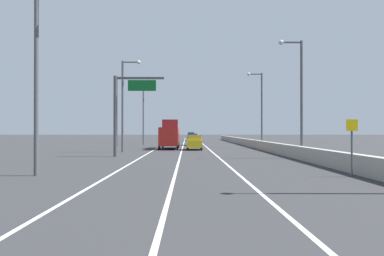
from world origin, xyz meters
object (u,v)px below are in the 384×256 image
object	(u,v)px
lamp_post_right_third	(260,105)
lamp_post_left_far	(145,110)
overhead_sign_gantry	(123,106)
car_yellow_2	(194,142)
car_green_0	(191,136)
lamp_post_left_near	(41,65)
lamp_post_right_second	(299,90)
lamp_post_left_mid	(125,99)
car_blue_1	(193,139)
box_truck	(170,135)
speed_advisory_sign	(352,143)

from	to	relation	value
lamp_post_right_third	lamp_post_left_far	world-z (taller)	same
overhead_sign_gantry	car_yellow_2	xyz separation A→B (m)	(6.83, 12.47, -3.79)
car_green_0	lamp_post_right_third	bearing A→B (deg)	-77.70
lamp_post_left_near	car_green_0	bearing A→B (deg)	83.08
lamp_post_right_third	car_green_0	distance (m)	42.53
lamp_post_right_second	car_yellow_2	xyz separation A→B (m)	(-8.85, 14.69, -4.99)
lamp_post_left_mid	car_green_0	distance (m)	50.95
lamp_post_left_mid	lamp_post_left_far	world-z (taller)	same
lamp_post_right_third	car_green_0	size ratio (longest dim) A/B	2.45
lamp_post_left_near	car_blue_1	distance (m)	43.09
box_truck	speed_advisory_sign	bearing A→B (deg)	-70.33
lamp_post_right_second	lamp_post_right_third	xyz separation A→B (m)	(0.19, 18.52, 0.00)
lamp_post_left_far	box_truck	world-z (taller)	lamp_post_left_far
speed_advisory_sign	lamp_post_right_third	bearing A→B (deg)	87.59
car_green_0	car_blue_1	bearing A→B (deg)	-90.12
lamp_post_right_second	car_blue_1	bearing A→B (deg)	106.81
lamp_post_right_second	car_yellow_2	bearing A→B (deg)	121.05
overhead_sign_gantry	lamp_post_left_far	bearing A→B (deg)	92.62
lamp_post_left_mid	car_green_0	world-z (taller)	lamp_post_left_mid
lamp_post_left_near	box_truck	xyz separation A→B (m)	(5.49, 29.93, -4.15)
lamp_post_right_second	lamp_post_left_near	distance (m)	21.59
speed_advisory_sign	box_truck	bearing A→B (deg)	109.67
lamp_post_right_second	lamp_post_left_far	world-z (taller)	same
lamp_post_left_near	lamp_post_right_second	bearing A→B (deg)	35.44
overhead_sign_gantry	car_blue_1	xyz separation A→B (m)	(6.80, 27.16, -3.77)
lamp_post_right_second	lamp_post_left_mid	world-z (taller)	same
overhead_sign_gantry	box_truck	world-z (taller)	overhead_sign_gantry
overhead_sign_gantry	speed_advisory_sign	bearing A→B (deg)	-46.75
box_truck	car_green_0	bearing A→B (deg)	85.57
overhead_sign_gantry	lamp_post_left_far	xyz separation A→B (m)	(-1.36, 29.69, 1.20)
car_blue_1	car_yellow_2	bearing A→B (deg)	-89.88
speed_advisory_sign	lamp_post_right_second	xyz separation A→B (m)	(1.15, 13.21, 4.17)
speed_advisory_sign	car_green_0	size ratio (longest dim) A/B	0.71
car_green_0	car_yellow_2	distance (m)	45.09
car_green_0	speed_advisory_sign	bearing A→B (deg)	-84.01
lamp_post_left_near	lamp_post_left_mid	world-z (taller)	same
lamp_post_right_third	lamp_post_left_near	distance (m)	35.76
speed_advisory_sign	lamp_post_right_second	bearing A→B (deg)	85.04
lamp_post_left_far	car_yellow_2	world-z (taller)	lamp_post_left_far
lamp_post_left_mid	car_blue_1	bearing A→B (deg)	68.11
lamp_post_left_far	overhead_sign_gantry	bearing A→B (deg)	-87.38
car_green_0	car_blue_1	distance (m)	30.40
lamp_post_left_mid	box_truck	bearing A→B (deg)	58.68
lamp_post_left_near	car_yellow_2	size ratio (longest dim) A/B	2.25
lamp_post_right_second	car_green_0	world-z (taller)	lamp_post_right_second
speed_advisory_sign	lamp_post_right_second	world-z (taller)	lamp_post_right_second
lamp_post_left_mid	box_truck	xyz separation A→B (m)	(4.69, 7.71, -4.15)
lamp_post_right_third	lamp_post_left_far	distance (m)	21.83
lamp_post_right_third	lamp_post_left_far	size ratio (longest dim) A/B	1.00
speed_advisory_sign	lamp_post_left_mid	bearing A→B (deg)	124.31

